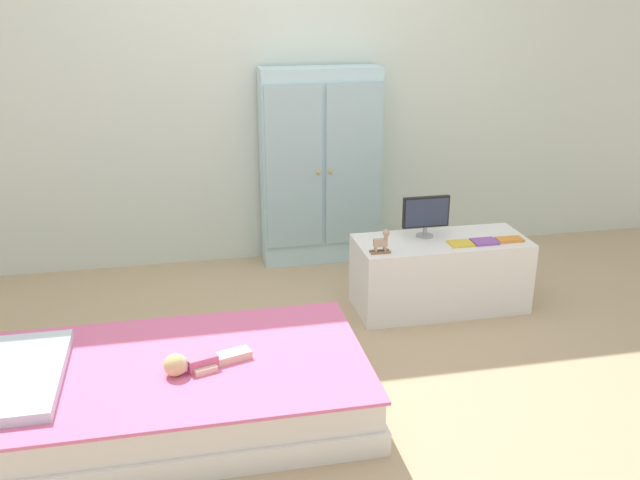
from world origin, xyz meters
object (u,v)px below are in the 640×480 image
Objects in this scene: tv_monitor at (426,214)px; rocking_horse_toy at (382,242)px; doll at (192,363)px; tv_stand at (440,274)px; bed at (180,390)px; wardrobe at (321,167)px; book_orange at (509,240)px; book_yellow at (461,244)px; book_purple at (485,242)px.

tv_monitor is 0.38m from rocking_horse_toy.
rocking_horse_toy reaches higher than doll.
doll is 0.39× the size of tv_stand.
bed is 2.06m from wardrobe.
bed is 1.74m from tv_stand.
bed is 2.06m from book_orange.
tv_stand reaches higher than doll.
tv_monitor is at bearing 132.69° from book_yellow.
rocking_horse_toy reaches higher than book_purple.
doll is 1.74m from book_yellow.
wardrobe reaches higher than tv_monitor.
doll is at bearing -47.15° from bed.
tv_stand is 0.37m from tv_monitor.
book_orange is (0.77, 0.03, -0.06)m from rocking_horse_toy.
book_purple is (0.22, -0.10, 0.22)m from tv_stand.
tv_stand is 7.48× the size of book_yellow.
tv_stand is 7.03× the size of book_purple.
book_orange reaches higher than doll.
book_purple is (0.62, 0.03, -0.06)m from rocking_horse_toy.
tv_monitor is (1.39, 0.95, 0.27)m from doll.
book_yellow is at bearing 180.00° from book_purple.
book_yellow is 0.30m from book_orange.
tv_stand is 0.44m from book_orange.
rocking_horse_toy is at bearing 35.29° from doll.
rocking_horse_toy is at bearing 31.41° from bed.
tv_stand is 7.47× the size of rocking_horse_toy.
tv_stand is 3.58× the size of tv_monitor.
wardrobe is at bearing 121.25° from book_yellow.
doll reaches higher than bed.
book_orange is at bearing -20.29° from tv_monitor.
wardrobe is at bearing 132.22° from book_orange.
bed is 10.92× the size of book_orange.
bed is at bearing -120.32° from wardrobe.
doll is 2.72× the size of book_purple.
wardrobe is 4.74× the size of tv_monitor.
tv_monitor is (0.45, -0.83, -0.10)m from wardrobe.
book_yellow is at bearing -58.75° from wardrobe.
bed is at bearing -157.66° from book_purple.
tv_monitor is at bearing 150.78° from book_purple.
book_purple reaches higher than bed.
tv_monitor reaches higher than bed.
book_orange is at bearing -47.78° from wardrobe.
rocking_horse_toy is (1.07, 0.76, 0.20)m from doll.
book_yellow is at bearing 3.56° from rocking_horse_toy.
doll is at bearing -156.91° from book_orange.
book_yellow is (0.48, 0.03, -0.06)m from rocking_horse_toy.
book_orange is (0.90, -0.99, -0.23)m from wardrobe.
tv_monitor reaches higher than tv_stand.
bed is at bearing -151.97° from tv_stand.
rocking_horse_toy is at bearing -177.27° from book_purple.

